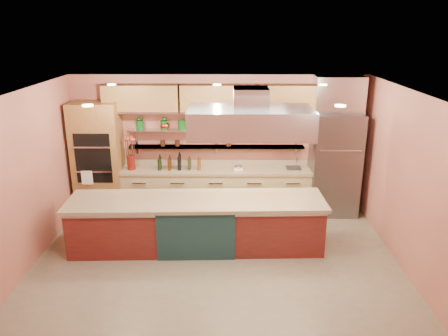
{
  "coord_description": "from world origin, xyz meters",
  "views": [
    {
      "loc": [
        0.16,
        -6.29,
        3.75
      ],
      "look_at": [
        0.12,
        1.0,
        1.34
      ],
      "focal_mm": 35.0,
      "sensor_mm": 36.0,
      "label": 1
    }
  ],
  "objects_px": {
    "flower_vase": "(131,163)",
    "copper_kettle": "(165,126)",
    "island": "(197,223)",
    "refrigerator": "(334,164)",
    "kitchen_scale": "(238,167)",
    "green_canister": "(182,125)"
  },
  "relations": [
    {
      "from": "refrigerator",
      "to": "green_canister",
      "type": "height_order",
      "value": "refrigerator"
    },
    {
      "from": "refrigerator",
      "to": "copper_kettle",
      "type": "height_order",
      "value": "refrigerator"
    },
    {
      "from": "copper_kettle",
      "to": "green_canister",
      "type": "xyz_separation_m",
      "value": [
        0.34,
        0.0,
        0.02
      ]
    },
    {
      "from": "green_canister",
      "to": "kitchen_scale",
      "type": "bearing_deg",
      "value": -10.91
    },
    {
      "from": "flower_vase",
      "to": "copper_kettle",
      "type": "bearing_deg",
      "value": 17.51
    },
    {
      "from": "flower_vase",
      "to": "green_canister",
      "type": "height_order",
      "value": "green_canister"
    },
    {
      "from": "flower_vase",
      "to": "refrigerator",
      "type": "bearing_deg",
      "value": -0.14
    },
    {
      "from": "flower_vase",
      "to": "green_canister",
      "type": "bearing_deg",
      "value": 11.96
    },
    {
      "from": "island",
      "to": "copper_kettle",
      "type": "bearing_deg",
      "value": 110.94
    },
    {
      "from": "kitchen_scale",
      "to": "copper_kettle",
      "type": "height_order",
      "value": "copper_kettle"
    },
    {
      "from": "island",
      "to": "kitchen_scale",
      "type": "relative_size",
      "value": 24.37
    },
    {
      "from": "island",
      "to": "flower_vase",
      "type": "distance_m",
      "value": 2.18
    },
    {
      "from": "flower_vase",
      "to": "copper_kettle",
      "type": "relative_size",
      "value": 1.5
    },
    {
      "from": "copper_kettle",
      "to": "green_canister",
      "type": "bearing_deg",
      "value": 0.0
    },
    {
      "from": "kitchen_scale",
      "to": "island",
      "type": "bearing_deg",
      "value": -129.18
    },
    {
      "from": "refrigerator",
      "to": "kitchen_scale",
      "type": "relative_size",
      "value": 11.89
    },
    {
      "from": "refrigerator",
      "to": "flower_vase",
      "type": "distance_m",
      "value": 4.13
    },
    {
      "from": "kitchen_scale",
      "to": "refrigerator",
      "type": "bearing_deg",
      "value": -13.07
    },
    {
      "from": "refrigerator",
      "to": "island",
      "type": "distance_m",
      "value": 3.16
    },
    {
      "from": "flower_vase",
      "to": "kitchen_scale",
      "type": "bearing_deg",
      "value": 0.0
    },
    {
      "from": "copper_kettle",
      "to": "green_canister",
      "type": "distance_m",
      "value": 0.34
    },
    {
      "from": "island",
      "to": "kitchen_scale",
      "type": "bearing_deg",
      "value": 61.92
    }
  ]
}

